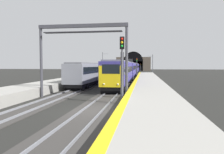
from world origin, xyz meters
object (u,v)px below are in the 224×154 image
Objects in this scene: train_main_approaching at (131,69)px; railway_signal_near at (122,64)px; catenary_mast_near at (103,63)px; catenary_mast_far at (153,64)px; train_adjacent_platform at (111,70)px; railway_signal_mid at (137,66)px; railway_signal_far at (140,67)px; overhead_signal_gantry at (82,42)px.

railway_signal_near is (-44.92, -1.83, 1.18)m from train_main_approaching.
catenary_mast_near reaches higher than catenary_mast_far.
train_adjacent_platform is at bearing -40.98° from train_main_approaching.
railway_signal_mid is at bearing -97.14° from train_adjacent_platform.
railway_signal_mid is 1.22× the size of railway_signal_far.
catenary_mast_near is (24.08, 6.88, 2.09)m from train_adjacent_platform.
train_main_approaching is at bearing -3.52° from overhead_signal_gantry.
railway_signal_near is at bearing -168.46° from train_adjacent_platform.
catenary_mast_near is (25.13, 13.84, 1.07)m from railway_signal_mid.
train_adjacent_platform is at bearing -7.74° from railway_signal_far.
train_adjacent_platform is at bearing 155.11° from catenary_mast_far.
train_main_approaching reaches higher than train_adjacent_platform.
overhead_signal_gantry reaches higher than railway_signal_near.
train_adjacent_platform is at bearing -98.55° from railway_signal_mid.
overhead_signal_gantry is 1.13× the size of catenary_mast_near.
train_main_approaching is at bearing -2.32° from railway_signal_far.
catenary_mast_far is at bearing 169.37° from railway_signal_mid.
railway_signal_near reaches higher than train_main_approaching.
train_adjacent_platform is 36.01m from overhead_signal_gantry.
catenary_mast_far is at bearing 175.54° from railway_signal_near.
overhead_signal_gantry is at bearing -126.17° from railway_signal_near.
overhead_signal_gantry is (-35.74, -2.56, 3.57)m from train_adjacent_platform.
railway_signal_mid is 0.71× the size of catenary_mast_far.
overhead_signal_gantry is 60.57m from catenary_mast_near.
railway_signal_far is 25.79m from catenary_mast_far.
railway_signal_far is 0.46× the size of overhead_signal_gantry.
train_adjacent_platform is 7.53× the size of catenary_mast_near.
railway_signal_far is (51.15, -6.96, 0.40)m from train_adjacent_platform.
catenary_mast_far reaches higher than train_main_approaching.
catenary_mast_far is at bearing 160.61° from train_main_approaching.
railway_signal_mid reaches higher than train_main_approaching.
railway_signal_near is 65.03m from catenary_mast_far.
catenary_mast_near is 18.99m from catenary_mast_far.
railway_signal_near is 64.53m from catenary_mast_near.
overhead_signal_gantry is (-86.89, 4.39, 3.18)m from railway_signal_far.
catenary_mast_near is (63.03, 13.84, 0.78)m from railway_signal_near.
overhead_signal_gantry reaches higher than catenary_mast_far.
catenary_mast_far reaches higher than train_adjacent_platform.
railway_signal_near reaches higher than railway_signal_far.
railway_signal_far is 0.58× the size of catenary_mast_far.
railway_signal_mid is 0.64× the size of catenary_mast_near.
train_main_approaching is at bearing -177.67° from railway_signal_near.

